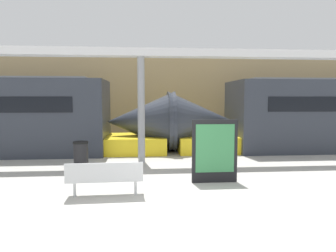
% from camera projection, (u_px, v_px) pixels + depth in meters
% --- Properties ---
extents(ground_plane, '(60.00, 60.00, 0.00)m').
position_uv_depth(ground_plane, '(171.00, 208.00, 6.33)').
color(ground_plane, '#B2AFA8').
extents(station_wall, '(56.00, 0.20, 5.00)m').
position_uv_depth(station_wall, '(153.00, 95.00, 16.71)').
color(station_wall, tan).
rests_on(station_wall, ground_plane).
extents(bench_near, '(1.80, 0.49, 0.84)m').
position_uv_depth(bench_near, '(105.00, 177.00, 7.00)').
color(bench_near, silver).
rests_on(bench_near, ground_plane).
extents(trash_bin, '(0.48, 0.48, 0.94)m').
position_uv_depth(trash_bin, '(81.00, 156.00, 9.68)').
color(trash_bin, black).
rests_on(trash_bin, ground_plane).
extents(poster_board, '(1.26, 0.07, 1.74)m').
position_uv_depth(poster_board, '(215.00, 151.00, 8.20)').
color(poster_board, black).
rests_on(poster_board, ground_plane).
extents(support_column_near, '(0.26, 0.26, 3.79)m').
position_uv_depth(support_column_near, '(141.00, 110.00, 10.74)').
color(support_column_near, gray).
rests_on(support_column_near, ground_plane).
extents(canopy_beam, '(28.00, 0.60, 0.28)m').
position_uv_depth(canopy_beam, '(141.00, 53.00, 10.56)').
color(canopy_beam, silver).
rests_on(canopy_beam, support_column_near).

